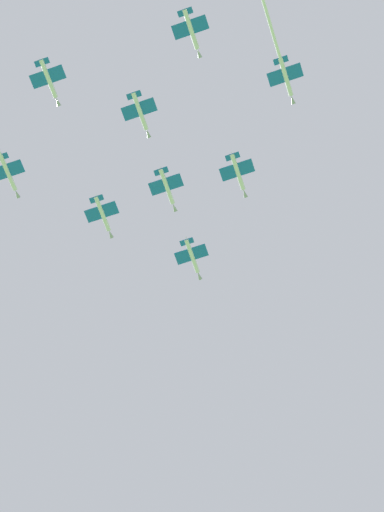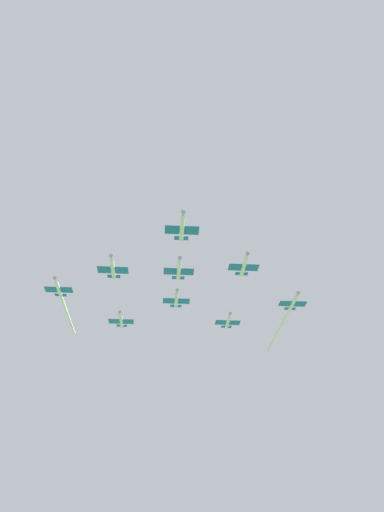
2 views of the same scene
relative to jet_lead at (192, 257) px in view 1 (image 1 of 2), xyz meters
The scene contains 8 objects.
jet_lead is the anchor object (origin of this frame).
jet_port_inner 23.71m from the jet_lead, 115.79° to the left, with size 10.99×8.41×2.30m.
jet_starboard_inner 23.75m from the jet_lead, 154.21° to the right, with size 10.99×8.41×2.30m.
jet_port_outer 18.44m from the jet_lead, 160.79° to the left, with size 10.99×8.41×2.30m.
jet_center_rear 53.84m from the jet_lead, 160.69° to the right, with size 36.40×14.89×2.30m.
jet_port_trail 36.88m from the jet_lead, 160.79° to the left, with size 10.99×8.41×2.30m.
jet_starboard_trail 53.01m from the jet_lead, 142.35° to the left, with size 10.99×8.41×2.30m.
jet_tail_end 53.01m from the jet_lead, behind, with size 10.99×8.41×2.30m.
Camera 1 is at (-73.60, -1.77, 3.70)m, focal length 58.99 mm.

